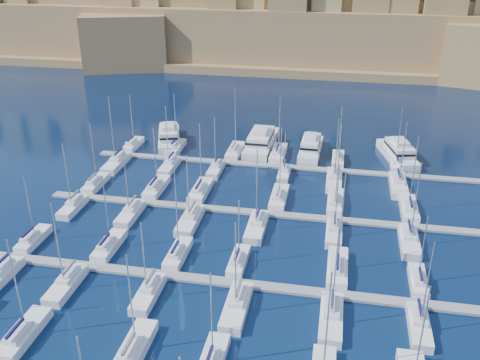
% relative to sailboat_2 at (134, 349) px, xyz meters
% --- Properties ---
extents(ground, '(600.00, 600.00, 0.00)m').
position_rel_sailboat_2_xyz_m(ground, '(10.76, 28.30, -0.75)').
color(ground, black).
rests_on(ground, ground).
extents(pontoon_mid_near, '(84.00, 2.00, 0.40)m').
position_rel_sailboat_2_xyz_m(pontoon_mid_near, '(10.76, 16.30, -0.55)').
color(pontoon_mid_near, slate).
rests_on(pontoon_mid_near, ground).
extents(pontoon_mid_far, '(84.00, 2.00, 0.40)m').
position_rel_sailboat_2_xyz_m(pontoon_mid_far, '(10.76, 38.30, -0.55)').
color(pontoon_mid_far, slate).
rests_on(pontoon_mid_far, ground).
extents(pontoon_far, '(84.00, 2.00, 0.40)m').
position_rel_sailboat_2_xyz_m(pontoon_far, '(10.76, 60.30, -0.55)').
color(pontoon_far, slate).
rests_on(pontoon_far, ground).
extents(sailboat_1, '(2.85, 9.51, 14.62)m').
position_rel_sailboat_2_xyz_m(sailboat_1, '(-14.73, -0.06, 0.00)').
color(sailboat_1, silver).
rests_on(sailboat_1, ground).
extents(sailboat_2, '(2.89, 9.64, 14.21)m').
position_rel_sailboat_2_xyz_m(sailboat_2, '(0.00, 0.00, 0.00)').
color(sailboat_2, silver).
rests_on(sailboat_2, ground).
extents(sailboat_12, '(2.44, 8.12, 12.04)m').
position_rel_sailboat_2_xyz_m(sailboat_12, '(-25.82, 21.25, -0.03)').
color(sailboat_12, silver).
rests_on(sailboat_12, ground).
extents(sailboat_13, '(2.68, 8.92, 13.23)m').
position_rel_sailboat_2_xyz_m(sailboat_13, '(-12.62, 21.65, -0.01)').
color(sailboat_13, silver).
rests_on(sailboat_13, ground).
extents(sailboat_14, '(2.61, 8.69, 15.20)m').
position_rel_sailboat_2_xyz_m(sailboat_14, '(-0.98, 21.53, 0.00)').
color(sailboat_14, silver).
rests_on(sailboat_14, ground).
extents(sailboat_15, '(2.43, 8.09, 11.33)m').
position_rel_sailboat_2_xyz_m(sailboat_15, '(8.83, 21.24, -0.04)').
color(sailboat_15, silver).
rests_on(sailboat_15, ground).
extents(sailboat_16, '(3.03, 10.11, 16.40)m').
position_rel_sailboat_2_xyz_m(sailboat_16, '(23.89, 22.23, 0.02)').
color(sailboat_16, silver).
rests_on(sailboat_16, ground).
extents(sailboat_17, '(2.37, 7.90, 11.40)m').
position_rel_sailboat_2_xyz_m(sailboat_17, '(35.55, 21.14, -0.04)').
color(sailboat_17, silver).
rests_on(sailboat_17, ground).
extents(sailboat_19, '(2.78, 9.28, 14.40)m').
position_rel_sailboat_2_xyz_m(sailboat_19, '(-14.44, 10.77, -0.00)').
color(sailboat_19, silver).
rests_on(sailboat_19, ground).
extents(sailboat_20, '(2.65, 8.82, 12.72)m').
position_rel_sailboat_2_xyz_m(sailboat_20, '(-2.08, 11.00, -0.02)').
color(sailboat_20, silver).
rests_on(sailboat_20, ground).
extents(sailboat_21, '(3.02, 10.05, 14.46)m').
position_rel_sailboat_2_xyz_m(sailboat_21, '(10.71, 10.40, 0.01)').
color(sailboat_21, silver).
rests_on(sailboat_21, ground).
extents(sailboat_22, '(2.99, 9.96, 15.19)m').
position_rel_sailboat_2_xyz_m(sailboat_22, '(23.39, 10.44, 0.01)').
color(sailboat_22, silver).
rests_on(sailboat_22, ground).
extents(sailboat_23, '(2.61, 8.71, 13.87)m').
position_rel_sailboat_2_xyz_m(sailboat_23, '(34.60, 11.05, -0.01)').
color(sailboat_23, silver).
rests_on(sailboat_23, ground).
extents(sailboat_24, '(2.55, 8.49, 13.58)m').
position_rel_sailboat_2_xyz_m(sailboat_24, '(-24.92, 43.43, -0.01)').
color(sailboat_24, silver).
rests_on(sailboat_24, ground).
extents(sailboat_25, '(2.87, 9.58, 13.30)m').
position_rel_sailboat_2_xyz_m(sailboat_25, '(-12.27, 43.97, -0.01)').
color(sailboat_25, silver).
rests_on(sailboat_25, ground).
extents(sailboat_26, '(3.01, 10.04, 14.66)m').
position_rel_sailboat_2_xyz_m(sailboat_26, '(-3.20, 44.19, 0.01)').
color(sailboat_26, silver).
rests_on(sailboat_26, ground).
extents(sailboat_27, '(2.93, 9.77, 14.94)m').
position_rel_sailboat_2_xyz_m(sailboat_27, '(12.29, 44.06, 0.01)').
color(sailboat_27, silver).
rests_on(sailboat_27, ground).
extents(sailboat_28, '(2.94, 9.78, 16.32)m').
position_rel_sailboat_2_xyz_m(sailboat_28, '(22.94, 44.07, 0.02)').
color(sailboat_28, silver).
rests_on(sailboat_28, ground).
extents(sailboat_29, '(2.95, 9.84, 15.00)m').
position_rel_sailboat_2_xyz_m(sailboat_29, '(36.31, 44.10, 0.01)').
color(sailboat_29, silver).
rests_on(sailboat_29, ground).
extents(sailboat_30, '(2.52, 8.40, 13.68)m').
position_rel_sailboat_2_xyz_m(sailboat_30, '(-24.72, 33.21, -0.01)').
color(sailboat_30, silver).
rests_on(sailboat_30, ground).
extents(sailboat_31, '(2.75, 9.18, 14.35)m').
position_rel_sailboat_2_xyz_m(sailboat_31, '(-13.30, 32.82, -0.00)').
color(sailboat_31, silver).
rests_on(sailboat_31, ground).
extents(sailboat_32, '(3.02, 10.08, 13.57)m').
position_rel_sailboat_2_xyz_m(sailboat_32, '(-2.00, 32.38, 0.00)').
color(sailboat_32, silver).
rests_on(sailboat_32, ground).
extents(sailboat_33, '(3.03, 10.11, 15.55)m').
position_rel_sailboat_2_xyz_m(sailboat_33, '(9.89, 32.37, 0.02)').
color(sailboat_33, silver).
rests_on(sailboat_33, ground).
extents(sailboat_34, '(2.68, 8.93, 13.49)m').
position_rel_sailboat_2_xyz_m(sailboat_34, '(23.06, 32.95, -0.01)').
color(sailboat_34, silver).
rests_on(sailboat_34, ground).
extents(sailboat_35, '(3.01, 10.04, 15.29)m').
position_rel_sailboat_2_xyz_m(sailboat_35, '(35.29, 32.40, 0.01)').
color(sailboat_35, silver).
rests_on(sailboat_35, ground).
extents(sailboat_36, '(2.54, 8.45, 13.17)m').
position_rel_sailboat_2_xyz_m(sailboat_36, '(-25.48, 65.42, -0.02)').
color(sailboat_36, silver).
rests_on(sailboat_36, ground).
extents(sailboat_37, '(2.67, 8.90, 13.88)m').
position_rel_sailboat_2_xyz_m(sailboat_37, '(-14.87, 65.64, -0.01)').
color(sailboat_37, silver).
rests_on(sailboat_37, ground).
extents(sailboat_38, '(2.90, 9.65, 16.04)m').
position_rel_sailboat_2_xyz_m(sailboat_38, '(-0.74, 66.01, 0.02)').
color(sailboat_38, silver).
rests_on(sailboat_38, ground).
extents(sailboat_39, '(3.11, 10.37, 14.63)m').
position_rel_sailboat_2_xyz_m(sailboat_39, '(9.34, 66.36, 0.01)').
color(sailboat_39, silver).
rests_on(sailboat_39, ground).
extents(sailboat_40, '(2.59, 8.63, 13.20)m').
position_rel_sailboat_2_xyz_m(sailboat_40, '(22.91, 65.50, -0.02)').
color(sailboat_40, silver).
rests_on(sailboat_40, ground).
extents(sailboat_41, '(2.46, 8.20, 13.64)m').
position_rel_sailboat_2_xyz_m(sailboat_41, '(35.44, 65.29, -0.01)').
color(sailboat_41, silver).
rests_on(sailboat_41, ground).
extents(sailboat_42, '(3.13, 10.44, 16.38)m').
position_rel_sailboat_2_xyz_m(sailboat_42, '(-24.96, 54.20, 0.02)').
color(sailboat_42, silver).
rests_on(sailboat_42, ground).
extents(sailboat_43, '(2.69, 8.95, 14.64)m').
position_rel_sailboat_2_xyz_m(sailboat_43, '(-12.96, 54.93, -0.00)').
color(sailboat_43, silver).
rests_on(sailboat_43, ground).
extents(sailboat_44, '(2.54, 8.48, 12.62)m').
position_rel_sailboat_2_xyz_m(sailboat_44, '(-2.68, 55.17, -0.02)').
color(sailboat_44, silver).
rests_on(sailboat_44, ground).
extents(sailboat_45, '(2.32, 7.72, 10.34)m').
position_rel_sailboat_2_xyz_m(sailboat_45, '(11.97, 55.54, -0.05)').
color(sailboat_45, silver).
rests_on(sailboat_45, ground).
extents(sailboat_46, '(3.10, 10.34, 14.37)m').
position_rel_sailboat_2_xyz_m(sailboat_46, '(22.42, 54.25, 0.01)').
color(sailboat_46, silver).
rests_on(sailboat_46, ground).
extents(sailboat_47, '(3.22, 10.75, 14.69)m').
position_rel_sailboat_2_xyz_m(sailboat_47, '(35.15, 54.05, 0.02)').
color(sailboat_47, silver).
rests_on(sailboat_47, ground).
extents(motor_yacht_a, '(9.83, 17.35, 5.25)m').
position_rel_sailboat_2_xyz_m(motor_yacht_a, '(-17.85, 69.80, 0.98)').
color(motor_yacht_a, silver).
rests_on(motor_yacht_a, ground).
extents(motor_yacht_b, '(6.24, 19.42, 5.25)m').
position_rel_sailboat_2_xyz_m(motor_yacht_b, '(4.66, 71.06, 0.98)').
color(motor_yacht_b, silver).
rests_on(motor_yacht_b, ground).
extents(motor_yacht_c, '(5.02, 15.26, 5.25)m').
position_rel_sailboat_2_xyz_m(motor_yacht_c, '(16.54, 69.06, 0.98)').
color(motor_yacht_c, silver).
rests_on(motor_yacht_c, ground).
extents(motor_yacht_d, '(8.85, 17.07, 5.25)m').
position_rel_sailboat_2_xyz_m(motor_yacht_d, '(36.17, 69.67, 0.98)').
color(motor_yacht_d, silver).
rests_on(motor_yacht_d, ground).
extents(fortified_city, '(460.00, 108.95, 59.52)m').
position_rel_sailboat_2_xyz_m(fortified_city, '(10.58, 183.56, 13.99)').
color(fortified_city, brown).
rests_on(fortified_city, ground).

